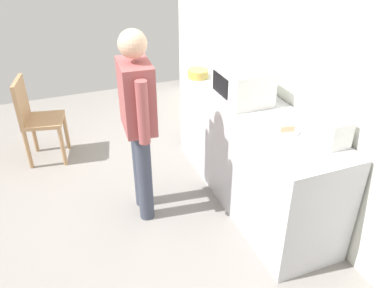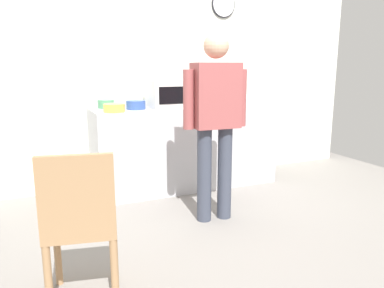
% 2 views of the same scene
% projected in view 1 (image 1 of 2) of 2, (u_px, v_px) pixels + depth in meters
% --- Properties ---
extents(ground_plane, '(6.00, 6.00, 0.00)m').
position_uv_depth(ground_plane, '(121.00, 213.00, 3.59)').
color(ground_plane, gray).
extents(back_wall, '(5.40, 0.13, 2.60)m').
position_uv_depth(back_wall, '(286.00, 55.00, 3.44)').
color(back_wall, silver).
rests_on(back_wall, ground_plane).
extents(kitchen_counter, '(2.10, 0.62, 0.94)m').
position_uv_depth(kitchen_counter, '(251.00, 153.00, 3.60)').
color(kitchen_counter, '#B7B7BC').
rests_on(kitchen_counter, ground_plane).
extents(microwave, '(0.50, 0.39, 0.30)m').
position_uv_depth(microwave, '(243.00, 84.00, 3.43)').
color(microwave, silver).
rests_on(microwave, kitchen_counter).
extents(sandwich_plate, '(0.23, 0.23, 0.07)m').
position_uv_depth(sandwich_plate, '(285.00, 128.00, 2.99)').
color(sandwich_plate, white).
rests_on(sandwich_plate, kitchen_counter).
extents(salad_bowl, '(0.21, 0.21, 0.08)m').
position_uv_depth(salad_bowl, '(198.00, 74.00, 3.97)').
color(salad_bowl, gold).
rests_on(salad_bowl, kitchen_counter).
extents(cereal_bowl, '(0.18, 0.18, 0.09)m').
position_uv_depth(cereal_bowl, '(233.00, 68.00, 4.10)').
color(cereal_bowl, '#4C8E60').
rests_on(cereal_bowl, kitchen_counter).
extents(mixing_bowl, '(0.20, 0.20, 0.09)m').
position_uv_depth(mixing_bowl, '(223.00, 80.00, 3.81)').
color(mixing_bowl, '#33519E').
rests_on(mixing_bowl, kitchen_counter).
extents(toaster, '(0.22, 0.18, 0.20)m').
position_uv_depth(toaster, '(333.00, 132.00, 2.78)').
color(toaster, silver).
rests_on(toaster, kitchen_counter).
extents(fork_utensil, '(0.05, 0.17, 0.01)m').
position_uv_depth(fork_utensil, '(249.00, 82.00, 3.88)').
color(fork_utensil, silver).
rests_on(fork_utensil, kitchen_counter).
extents(spoon_utensil, '(0.14, 0.13, 0.01)m').
position_uv_depth(spoon_utensil, '(304.00, 126.00, 3.05)').
color(spoon_utensil, silver).
rests_on(spoon_utensil, kitchen_counter).
extents(person_standing, '(0.59, 0.27, 1.67)m').
position_uv_depth(person_standing, '(138.00, 115.00, 3.15)').
color(person_standing, '#3A4050').
rests_on(person_standing, ground_plane).
extents(wooden_chair, '(0.47, 0.47, 0.94)m').
position_uv_depth(wooden_chair, '(35.00, 116.00, 4.15)').
color(wooden_chair, '#A87F56').
rests_on(wooden_chair, ground_plane).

